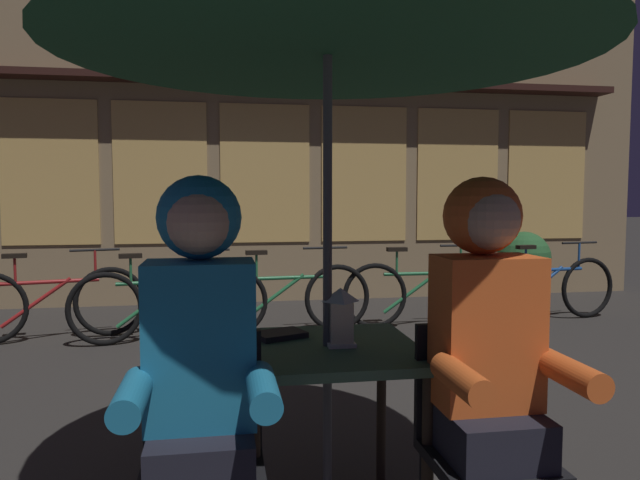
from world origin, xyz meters
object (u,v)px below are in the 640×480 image
(patio_umbrella, at_px, (328,5))
(lantern, at_px, (340,315))
(bicycle_fourth, at_px, (286,298))
(book, at_px, (280,335))
(potted_plant, at_px, (524,264))
(person_left_hooded, at_px, (200,353))
(bicycle_third, at_px, (164,303))
(person_right_hooded, at_px, (489,340))
(bicycle_furthest, at_px, (547,288))
(chair_left, at_px, (203,456))
(chair_right, at_px, (480,436))
(bicycle_fifth, at_px, (423,293))
(bicycle_second, at_px, (51,303))
(cafe_table, at_px, (327,371))

(patio_umbrella, height_order, lantern, patio_umbrella)
(bicycle_fourth, height_order, book, bicycle_fourth)
(patio_umbrella, distance_m, potted_plant, 5.22)
(patio_umbrella, height_order, potted_plant, patio_umbrella)
(person_left_hooded, height_order, bicycle_third, person_left_hooded)
(person_right_hooded, relative_size, potted_plant, 1.52)
(bicycle_fourth, distance_m, bicycle_furthest, 2.81)
(person_left_hooded, xyz_separation_m, potted_plant, (3.49, 4.42, -0.30))
(chair_left, xyz_separation_m, person_left_hooded, (-0.00, -0.06, 0.36))
(bicycle_third, height_order, bicycle_fourth, same)
(lantern, height_order, chair_right, lantern)
(person_right_hooded, distance_m, bicycle_fifth, 4.02)
(bicycle_second, distance_m, potted_plant, 5.01)
(person_right_hooded, bearing_deg, lantern, 135.71)
(bicycle_second, height_order, potted_plant, potted_plant)
(bicycle_fourth, bearing_deg, person_left_hooded, -100.23)
(cafe_table, xyz_separation_m, chair_right, (0.48, -0.37, -0.15))
(bicycle_second, bearing_deg, person_left_hooded, -68.97)
(cafe_table, height_order, person_right_hooded, person_right_hooded)
(person_left_hooded, distance_m, person_right_hooded, 0.96)
(bicycle_third, bearing_deg, patio_umbrella, -73.90)
(bicycle_furthest, bearing_deg, person_right_hooded, -123.00)
(bicycle_fifth, relative_size, bicycle_furthest, 1.00)
(person_right_hooded, relative_size, bicycle_furthest, 0.84)
(bicycle_fifth, bearing_deg, chair_left, -118.94)
(person_left_hooded, distance_m, bicycle_fifth, 4.39)
(cafe_table, height_order, person_left_hooded, person_left_hooded)
(bicycle_fourth, bearing_deg, potted_plant, 13.20)
(patio_umbrella, relative_size, person_left_hooded, 1.65)
(patio_umbrella, xyz_separation_m, person_left_hooded, (-0.48, -0.43, -1.21))
(bicycle_fifth, bearing_deg, patio_umbrella, -115.26)
(bicycle_furthest, relative_size, book, 8.36)
(person_left_hooded, xyz_separation_m, bicycle_fourth, (0.68, 3.76, -0.50))
(person_left_hooded, relative_size, person_right_hooded, 1.00)
(cafe_table, distance_m, bicycle_third, 3.38)
(chair_right, distance_m, bicycle_furthest, 4.60)
(person_left_hooded, height_order, bicycle_fifth, person_left_hooded)
(bicycle_fifth, bearing_deg, bicycle_third, -176.30)
(person_right_hooded, height_order, book, person_right_hooded)
(cafe_table, height_order, potted_plant, potted_plant)
(cafe_table, relative_size, bicycle_fourth, 0.44)
(chair_right, bearing_deg, cafe_table, 142.45)
(chair_right, height_order, person_right_hooded, person_right_hooded)
(patio_umbrella, distance_m, bicycle_furthest, 4.90)
(patio_umbrella, xyz_separation_m, potted_plant, (3.01, 3.99, -1.51))
(bicycle_third, bearing_deg, bicycle_second, 169.95)
(lantern, xyz_separation_m, bicycle_third, (-0.99, 3.25, -0.51))
(bicycle_second, bearing_deg, chair_right, -57.23)
(chair_left, bearing_deg, lantern, 34.28)
(bicycle_furthest, relative_size, potted_plant, 1.82)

